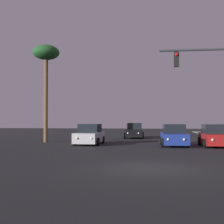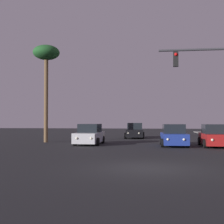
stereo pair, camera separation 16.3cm
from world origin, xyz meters
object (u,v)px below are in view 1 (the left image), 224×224
object	(u,v)px
car_silver	(90,135)
palm_tree_near	(46,58)
car_red	(214,136)
car_blue	(174,136)
car_black	(134,131)

from	to	relation	value
car_silver	palm_tree_near	distance (m)	8.41
car_red	car_blue	world-z (taller)	same
car_red	car_black	distance (m)	12.18
car_red	palm_tree_near	xyz separation A→B (m)	(-14.18, 2.80, 6.88)
car_black	palm_tree_near	bearing A→B (deg)	42.19
car_black	car_blue	xyz separation A→B (m)	(3.57, -10.03, 0.00)
car_red	palm_tree_near	size ratio (longest dim) A/B	0.49
car_red	car_black	bearing A→B (deg)	-57.15
car_black	palm_tree_near	xyz separation A→B (m)	(-7.60, -7.45, 6.88)
car_silver	palm_tree_near	xyz separation A→B (m)	(-4.42, 1.99, 6.88)
car_black	car_red	bearing A→B (deg)	120.41
car_red	car_blue	size ratio (longest dim) A/B	0.99
car_red	palm_tree_near	distance (m)	16.00
car_black	palm_tree_near	world-z (taller)	palm_tree_near
car_black	palm_tree_near	distance (m)	12.67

